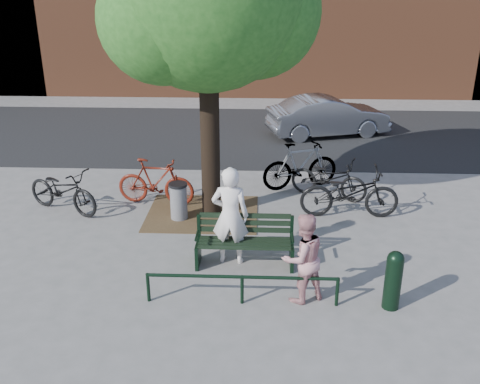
{
  "coord_description": "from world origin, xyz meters",
  "views": [
    {
      "loc": [
        0.27,
        -8.44,
        4.89
      ],
      "look_at": [
        -0.13,
        1.0,
        1.02
      ],
      "focal_mm": 40.0,
      "sensor_mm": 36.0,
      "label": 1
    }
  ],
  "objects_px": {
    "person_left": "(230,216)",
    "bicycle_c": "(349,193)",
    "parked_car": "(328,116)",
    "person_right": "(303,258)",
    "litter_bin": "(179,201)",
    "bollard": "(393,278)",
    "park_bench": "(245,240)"
  },
  "relations": [
    {
      "from": "person_left",
      "to": "parked_car",
      "type": "xyz_separation_m",
      "value": [
        2.66,
        8.34,
        -0.27
      ]
    },
    {
      "from": "litter_bin",
      "to": "bollard",
      "type": "bearing_deg",
      "value": -39.39
    },
    {
      "from": "person_right",
      "to": "bollard",
      "type": "bearing_deg",
      "value": 145.84
    },
    {
      "from": "bollard",
      "to": "bicycle_c",
      "type": "distance_m",
      "value": 3.42
    },
    {
      "from": "litter_bin",
      "to": "parked_car",
      "type": "distance_m",
      "value": 7.63
    },
    {
      "from": "person_left",
      "to": "bicycle_c",
      "type": "bearing_deg",
      "value": -134.49
    },
    {
      "from": "bicycle_c",
      "to": "parked_car",
      "type": "bearing_deg",
      "value": -2.47
    },
    {
      "from": "bollard",
      "to": "parked_car",
      "type": "bearing_deg",
      "value": 89.69
    },
    {
      "from": "person_right",
      "to": "bicycle_c",
      "type": "distance_m",
      "value": 3.47
    },
    {
      "from": "bicycle_c",
      "to": "bollard",
      "type": "bearing_deg",
      "value": -177.41
    },
    {
      "from": "person_left",
      "to": "litter_bin",
      "type": "distance_m",
      "value": 2.2
    },
    {
      "from": "bicycle_c",
      "to": "litter_bin",
      "type": "bearing_deg",
      "value": 94.0
    },
    {
      "from": "park_bench",
      "to": "bicycle_c",
      "type": "bearing_deg",
      "value": 44.39
    },
    {
      "from": "person_left",
      "to": "parked_car",
      "type": "bearing_deg",
      "value": -102.31
    },
    {
      "from": "parked_car",
      "to": "litter_bin",
      "type": "bearing_deg",
      "value": 133.25
    },
    {
      "from": "litter_bin",
      "to": "person_right",
      "type": "bearing_deg",
      "value": -50.75
    },
    {
      "from": "bollard",
      "to": "bicycle_c",
      "type": "height_order",
      "value": "bicycle_c"
    },
    {
      "from": "person_left",
      "to": "bicycle_c",
      "type": "relative_size",
      "value": 0.87
    },
    {
      "from": "parked_car",
      "to": "person_right",
      "type": "bearing_deg",
      "value": 155.1
    },
    {
      "from": "parked_car",
      "to": "bollard",
      "type": "bearing_deg",
      "value": 163.42
    },
    {
      "from": "park_bench",
      "to": "bollard",
      "type": "relative_size",
      "value": 1.76
    },
    {
      "from": "park_bench",
      "to": "parked_car",
      "type": "distance_m",
      "value": 8.75
    },
    {
      "from": "person_right",
      "to": "bollard",
      "type": "distance_m",
      "value": 1.42
    },
    {
      "from": "person_left",
      "to": "bollard",
      "type": "bearing_deg",
      "value": 157.8
    },
    {
      "from": "person_left",
      "to": "bicycle_c",
      "type": "distance_m",
      "value": 3.2
    },
    {
      "from": "park_bench",
      "to": "person_right",
      "type": "height_order",
      "value": "person_right"
    },
    {
      "from": "park_bench",
      "to": "person_right",
      "type": "relative_size",
      "value": 1.16
    },
    {
      "from": "litter_bin",
      "to": "bicycle_c",
      "type": "height_order",
      "value": "bicycle_c"
    },
    {
      "from": "parked_car",
      "to": "bicycle_c",
      "type": "bearing_deg",
      "value": 161.64
    },
    {
      "from": "park_bench",
      "to": "bicycle_c",
      "type": "height_order",
      "value": "bicycle_c"
    },
    {
      "from": "person_left",
      "to": "parked_car",
      "type": "height_order",
      "value": "person_left"
    },
    {
      "from": "park_bench",
      "to": "person_right",
      "type": "distance_m",
      "value": 1.49
    }
  ]
}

